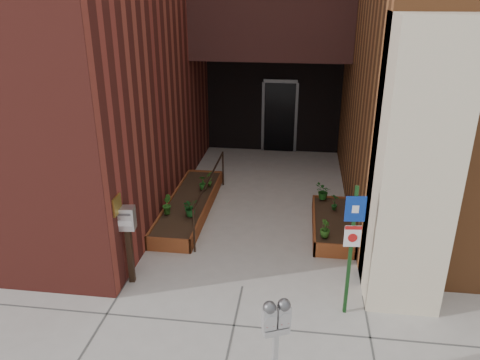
% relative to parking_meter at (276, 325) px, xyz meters
% --- Properties ---
extents(ground, '(80.00, 80.00, 0.00)m').
position_rel_parking_meter_xyz_m(ground, '(-0.68, 2.27, -1.14)').
color(ground, '#9E9991').
rests_on(ground, ground).
extents(planter_left, '(0.90, 3.60, 0.30)m').
position_rel_parking_meter_xyz_m(planter_left, '(-2.23, 4.97, -1.01)').
color(planter_left, brown).
rests_on(planter_left, ground).
extents(planter_right, '(0.80, 2.20, 0.30)m').
position_rel_parking_meter_xyz_m(planter_right, '(0.92, 4.47, -1.01)').
color(planter_right, brown).
rests_on(planter_right, ground).
extents(handrail, '(0.04, 3.34, 0.90)m').
position_rel_parking_meter_xyz_m(handrail, '(-1.73, 4.92, -0.39)').
color(handrail, black).
rests_on(handrail, ground).
extents(parking_meter, '(0.34, 0.23, 1.47)m').
position_rel_parking_meter_xyz_m(parking_meter, '(0.00, 0.00, 0.00)').
color(parking_meter, '#B7B7BA').
rests_on(parking_meter, ground).
extents(sign_post, '(0.29, 0.08, 2.14)m').
position_rel_parking_meter_xyz_m(sign_post, '(0.99, 1.81, 0.18)').
color(sign_post, '#163E17').
rests_on(sign_post, ground).
extents(payment_dropbox, '(0.30, 0.24, 1.41)m').
position_rel_parking_meter_xyz_m(payment_dropbox, '(-2.58, 2.18, -0.12)').
color(payment_dropbox, black).
rests_on(payment_dropbox, ground).
extents(shrub_left_a, '(0.48, 0.48, 0.38)m').
position_rel_parking_meter_xyz_m(shrub_left_a, '(-2.01, 4.20, -0.65)').
color(shrub_left_a, '#18561E').
rests_on(shrub_left_a, planter_left).
extents(shrub_left_b, '(0.28, 0.28, 0.41)m').
position_rel_parking_meter_xyz_m(shrub_left_b, '(-2.53, 4.23, -0.64)').
color(shrub_left_b, '#28631C').
rests_on(shrub_left_b, planter_left).
extents(shrub_left_c, '(0.21, 0.21, 0.34)m').
position_rel_parking_meter_xyz_m(shrub_left_c, '(-2.03, 5.56, -0.67)').
color(shrub_left_c, '#1B5317').
rests_on(shrub_left_c, planter_left).
extents(shrub_left_d, '(0.22, 0.22, 0.36)m').
position_rel_parking_meter_xyz_m(shrub_left_d, '(-1.93, 5.80, -0.66)').
color(shrub_left_d, '#2C5F1B').
rests_on(shrub_left_d, planter_left).
extents(shrub_right_a, '(0.26, 0.26, 0.35)m').
position_rel_parking_meter_xyz_m(shrub_right_a, '(0.72, 3.65, -0.66)').
color(shrub_right_a, '#275618').
rests_on(shrub_right_a, planter_right).
extents(shrub_right_b, '(0.27, 0.27, 0.37)m').
position_rel_parking_meter_xyz_m(shrub_right_b, '(0.96, 4.86, -0.65)').
color(shrub_right_b, '#17521B').
rests_on(shrub_right_b, planter_right).
extents(shrub_right_c, '(0.45, 0.45, 0.37)m').
position_rel_parking_meter_xyz_m(shrub_right_c, '(0.73, 5.37, -0.66)').
color(shrub_right_c, '#195418').
rests_on(shrub_right_c, planter_right).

